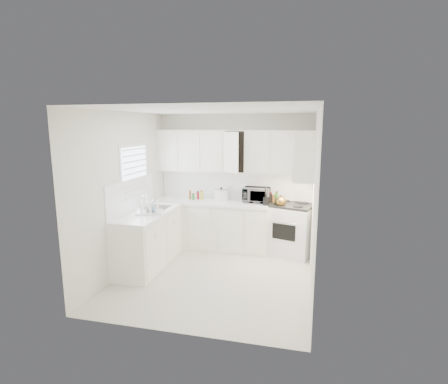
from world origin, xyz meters
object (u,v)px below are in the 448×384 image
(tea_kettle, at_px, (281,201))
(rice_cooker, at_px, (221,194))
(stove, at_px, (291,222))
(dish_rack, at_px, (149,206))
(microwave, at_px, (256,193))
(utensil_crock, at_px, (266,196))

(tea_kettle, bearing_deg, rice_cooker, 176.94)
(stove, bearing_deg, dish_rack, -134.24)
(stove, xyz_separation_m, dish_rack, (-2.26, -1.20, 0.45))
(dish_rack, bearing_deg, stove, 8.93)
(stove, distance_m, rice_cooker, 1.42)
(microwave, height_order, rice_cooker, microwave)
(rice_cooker, bearing_deg, dish_rack, -137.37)
(tea_kettle, distance_m, microwave, 0.55)
(stove, xyz_separation_m, utensil_crock, (-0.45, -0.16, 0.51))
(utensil_crock, bearing_deg, dish_rack, -150.12)
(stove, relative_size, rice_cooker, 4.73)
(tea_kettle, relative_size, dish_rack, 0.56)
(stove, distance_m, utensil_crock, 0.70)
(utensil_crock, xyz_separation_m, dish_rack, (-1.81, -1.04, -0.06))
(dish_rack, bearing_deg, tea_kettle, 7.53)
(stove, bearing_deg, tea_kettle, -120.58)
(rice_cooker, bearing_deg, tea_kettle, -20.89)
(microwave, xyz_separation_m, utensil_crock, (0.21, -0.25, 0.01))
(utensil_crock, relative_size, dish_rack, 0.84)
(tea_kettle, relative_size, microwave, 0.49)
(tea_kettle, height_order, utensil_crock, utensil_crock)
(stove, xyz_separation_m, tea_kettle, (-0.18, -0.16, 0.43))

